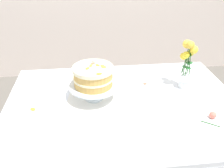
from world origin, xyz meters
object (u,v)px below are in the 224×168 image
Objects in this scene: cake_stand at (94,87)px; flower_vase at (187,64)px; fallen_rose at (213,115)px; dining_table at (124,117)px; layer_cake at (93,76)px.

flower_vase is (0.59, 0.08, 0.08)m from cake_stand.
cake_stand is 0.68m from fallen_rose.
dining_table is 0.26m from cake_stand.
flower_vase reaches higher than layer_cake.
fallen_rose is at bearing -21.94° from dining_table.
cake_stand is 1.23× the size of layer_cake.
cake_stand is at bearing -175.04° from layer_cake.
dining_table is 5.94× the size of layer_cake.
dining_table is 0.51m from flower_vase.
cake_stand is at bearing 157.32° from fallen_rose.
flower_vase reaches higher than cake_stand.
dining_table is 0.31m from layer_cake.
fallen_rose is (0.63, -0.26, -0.14)m from layer_cake.
cake_stand reaches higher than fallen_rose.
layer_cake is (-0.18, 0.08, 0.25)m from dining_table.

